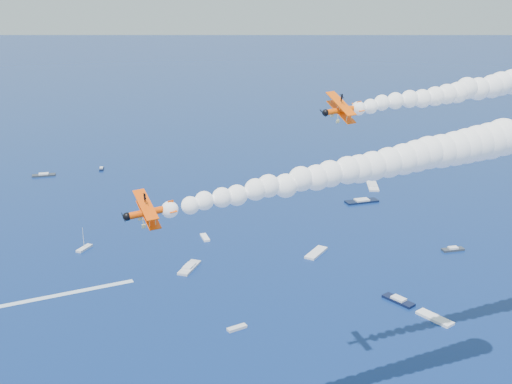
# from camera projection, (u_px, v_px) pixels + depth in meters

# --- Properties ---
(biplane_lead) EXTENTS (11.17, 12.09, 8.00)m
(biplane_lead) POSITION_uv_depth(u_px,v_px,m) (342.00, 110.00, 109.28)
(biplane_lead) COLOR #FF5405
(biplane_trail) EXTENTS (11.02, 11.88, 7.21)m
(biplane_trail) POSITION_uv_depth(u_px,v_px,m) (150.00, 212.00, 89.10)
(biplane_trail) COLOR #FF4C05
(smoke_trail_lead) EXTENTS (68.87, 61.84, 11.67)m
(smoke_trail_lead) POSITION_uv_depth(u_px,v_px,m) (497.00, 85.00, 119.76)
(smoke_trail_lead) COLOR white
(smoke_trail_trail) EXTENTS (68.92, 63.02, 11.67)m
(smoke_trail_trail) POSITION_uv_depth(u_px,v_px,m) (353.00, 169.00, 100.18)
(smoke_trail_trail) COLOR white
(spectator_boats) EXTENTS (237.39, 159.59, 0.70)m
(spectator_boats) POSITION_uv_depth(u_px,v_px,m) (312.00, 258.00, 197.99)
(spectator_boats) COLOR silver
(spectator_boats) RESTS_ON ground
(boat_wakes) EXTENTS (100.98, 167.55, 0.04)m
(boat_wakes) POSITION_uv_depth(u_px,v_px,m) (253.00, 216.00, 233.24)
(boat_wakes) COLOR white
(boat_wakes) RESTS_ON ground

